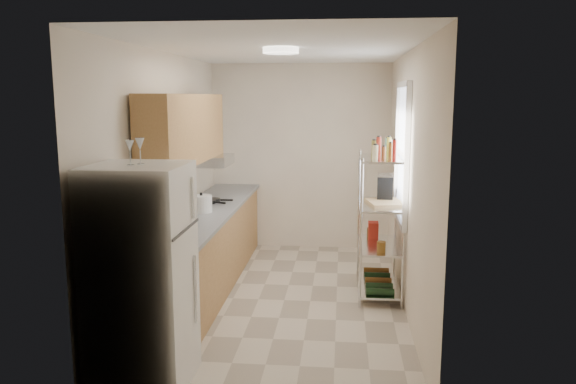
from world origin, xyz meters
name	(u,v)px	position (x,y,z in m)	size (l,w,h in m)	color
room	(284,180)	(0.00, 0.00, 1.30)	(2.52, 4.42, 2.62)	beige
counter_run	(209,246)	(-0.92, 0.44, 0.45)	(0.63, 3.51, 0.90)	#B0824B
upper_cabinets	(185,129)	(-1.05, 0.10, 1.81)	(0.33, 2.20, 0.72)	#B0824B
range_hood	(209,160)	(-1.00, 0.90, 1.39)	(0.50, 0.60, 0.12)	#B7BABC
window	(402,153)	(1.23, 0.35, 1.55)	(0.06, 1.00, 1.46)	white
bakers_rack	(380,195)	(1.00, 0.30, 1.11)	(0.45, 0.90, 1.73)	silver
ceiling_dome	(281,51)	(0.00, -0.30, 2.57)	(0.34, 0.34, 0.06)	white
refrigerator	(142,277)	(-0.87, -1.82, 0.83)	(0.69, 0.69, 1.67)	white
wine_glass_a	(130,153)	(-0.89, -1.87, 1.75)	(0.06, 0.06, 0.18)	silver
wine_glass_b	(140,151)	(-0.84, -1.81, 1.76)	(0.07, 0.07, 0.19)	silver
rice_cooker	(201,204)	(-0.93, 0.19, 0.99)	(0.23, 0.23, 0.19)	silver
frying_pan_large	(206,202)	(-1.00, 0.71, 0.92)	(0.23, 0.23, 0.04)	black
frying_pan_small	(212,200)	(-0.95, 0.81, 0.92)	(0.19, 0.19, 0.04)	black
cutting_board	(385,203)	(1.06, 0.28, 1.03)	(0.35, 0.46, 0.03)	tan
espresso_machine	(385,187)	(1.07, 0.49, 1.16)	(0.17, 0.25, 0.30)	black
storage_bag	(373,230)	(0.96, 0.60, 0.65)	(0.11, 0.16, 0.18)	#AB2315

